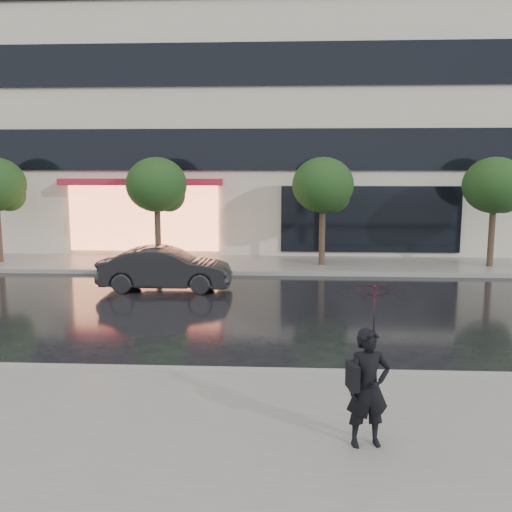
{
  "coord_description": "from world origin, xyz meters",
  "views": [
    {
      "loc": [
        1.7,
        -10.54,
        3.67
      ],
      "look_at": [
        0.94,
        3.78,
        1.4
      ],
      "focal_mm": 40.0,
      "sensor_mm": 36.0,
      "label": 1
    }
  ],
  "objects": [
    {
      "name": "tree_mid_east",
      "position": [
        3.06,
        10.03,
        2.92
      ],
      "size": [
        2.2,
        2.2,
        3.99
      ],
      "color": "#33261C",
      "rests_on": "ground"
    },
    {
      "name": "sidewalk_far",
      "position": [
        0.0,
        10.25,
        0.06
      ],
      "size": [
        60.0,
        3.5,
        0.12
      ],
      "primitive_type": "cube",
      "color": "slate",
      "rests_on": "ground"
    },
    {
      "name": "office_building",
      "position": [
        -0.0,
        17.97,
        9.0
      ],
      "size": [
        30.0,
        12.76,
        18.0
      ],
      "color": "beige",
      "rests_on": "ground"
    },
    {
      "name": "sidewalk_near",
      "position": [
        0.0,
        -3.25,
        0.06
      ],
      "size": [
        60.0,
        4.5,
        0.12
      ],
      "primitive_type": "cube",
      "color": "slate",
      "rests_on": "ground"
    },
    {
      "name": "pedestrian_with_umbrella",
      "position": [
        2.78,
        -3.6,
        1.48
      ],
      "size": [
        0.96,
        0.97,
        2.13
      ],
      "rotation": [
        0.0,
        0.0,
        0.21
      ],
      "color": "black",
      "rests_on": "sidewalk_near"
    },
    {
      "name": "parked_car",
      "position": [
        -1.88,
        6.0,
        0.64
      ],
      "size": [
        3.91,
        1.41,
        1.28
      ],
      "primitive_type": "imported",
      "rotation": [
        0.0,
        0.0,
        1.58
      ],
      "color": "black",
      "rests_on": "ground"
    },
    {
      "name": "tree_far_east",
      "position": [
        9.06,
        10.03,
        2.92
      ],
      "size": [
        2.2,
        2.2,
        3.99
      ],
      "color": "#33261C",
      "rests_on": "ground"
    },
    {
      "name": "curb_near",
      "position": [
        0.0,
        -1.0,
        0.07
      ],
      "size": [
        60.0,
        0.25,
        0.14
      ],
      "primitive_type": "cube",
      "color": "gray",
      "rests_on": "ground"
    },
    {
      "name": "ground",
      "position": [
        0.0,
        0.0,
        0.0
      ],
      "size": [
        120.0,
        120.0,
        0.0
      ],
      "primitive_type": "plane",
      "color": "black",
      "rests_on": "ground"
    },
    {
      "name": "tree_mid_west",
      "position": [
        -2.94,
        10.03,
        2.92
      ],
      "size": [
        2.2,
        2.2,
        3.99
      ],
      "color": "#33261C",
      "rests_on": "ground"
    },
    {
      "name": "curb_far",
      "position": [
        0.0,
        8.5,
        0.07
      ],
      "size": [
        60.0,
        0.25,
        0.14
      ],
      "primitive_type": "cube",
      "color": "gray",
      "rests_on": "ground"
    }
  ]
}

